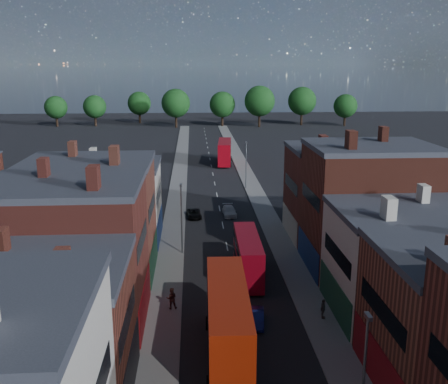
{
  "coord_description": "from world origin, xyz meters",
  "views": [
    {
      "loc": [
        -3.8,
        -23.05,
        20.76
      ],
      "look_at": [
        0.0,
        37.4,
        5.24
      ],
      "focal_mm": 40.0,
      "sensor_mm": 36.0,
      "label": 1
    }
  ],
  "objects": [
    {
      "name": "bus_2",
      "position": [
        2.95,
        82.13,
        2.67
      ],
      "size": [
        3.59,
        11.62,
        4.94
      ],
      "rotation": [
        0.0,
        0.0,
        -0.08
      ],
      "color": "#9B0612",
      "rests_on": "ground"
    },
    {
      "name": "pavement_west",
      "position": [
        -6.5,
        50.0,
        0.06
      ],
      "size": [
        3.0,
        200.0,
        0.12
      ],
      "primitive_type": "cube",
      "color": "gray",
      "rests_on": "ground"
    },
    {
      "name": "ped_3",
      "position": [
        6.84,
        14.22,
        0.98
      ],
      "size": [
        0.66,
        1.09,
        1.73
      ],
      "primitive_type": "imported",
      "rotation": [
        0.0,
        0.0,
        1.37
      ],
      "color": "#5D5550",
      "rests_on": "pavement_east"
    },
    {
      "name": "pavement_east",
      "position": [
        6.5,
        50.0,
        0.06
      ],
      "size": [
        3.0,
        200.0,
        0.12
      ],
      "primitive_type": "cube",
      "color": "gray",
      "rests_on": "ground"
    },
    {
      "name": "lamp_post_3",
      "position": [
        5.2,
        60.0,
        4.7
      ],
      "size": [
        0.25,
        0.7,
        8.12
      ],
      "color": "slate",
      "rests_on": "ground"
    },
    {
      "name": "lamp_post_2",
      "position": [
        -5.2,
        30.0,
        4.7
      ],
      "size": [
        0.25,
        0.7,
        8.12
      ],
      "color": "slate",
      "rests_on": "ground"
    },
    {
      "name": "car_1",
      "position": [
        1.2,
        13.82,
        0.56
      ],
      "size": [
        1.57,
        3.53,
        1.12
      ],
      "primitive_type": "imported",
      "rotation": [
        0.0,
        0.0,
        -0.11
      ],
      "color": "navy",
      "rests_on": "ground"
    },
    {
      "name": "ped_1",
      "position": [
        -5.87,
        16.77,
        1.07
      ],
      "size": [
        0.96,
        0.56,
        1.91
      ],
      "primitive_type": "imported",
      "rotation": [
        0.0,
        0.0,
        3.2
      ],
      "color": "#3A1B17",
      "rests_on": "pavement_west"
    },
    {
      "name": "bus_1",
      "position": [
        1.5,
        23.27,
        2.29
      ],
      "size": [
        2.6,
        9.84,
        4.24
      ],
      "rotation": [
        0.0,
        0.0,
        -0.02
      ],
      "color": "#A4091B",
      "rests_on": "ground"
    },
    {
      "name": "bus_0",
      "position": [
        -1.5,
        9.21,
        2.89
      ],
      "size": [
        3.35,
        12.47,
        5.36
      ],
      "rotation": [
        0.0,
        0.0,
        -0.02
      ],
      "color": "#BA240A",
      "rests_on": "ground"
    },
    {
      "name": "lamp_post_1",
      "position": [
        5.2,
        0.0,
        4.7
      ],
      "size": [
        0.25,
        0.7,
        8.12
      ],
      "color": "slate",
      "rests_on": "ground"
    },
    {
      "name": "car_3",
      "position": [
        1.2,
        44.42,
        0.63
      ],
      "size": [
        1.99,
        4.45,
        1.27
      ],
      "primitive_type": "imported",
      "rotation": [
        0.0,
        0.0,
        0.05
      ],
      "color": "silver",
      "rests_on": "ground"
    },
    {
      "name": "car_2",
      "position": [
        -3.8,
        43.73,
        0.57
      ],
      "size": [
        2.18,
        4.2,
        1.13
      ],
      "primitive_type": "imported",
      "rotation": [
        0.0,
        0.0,
        0.08
      ],
      "color": "black",
      "rests_on": "ground"
    }
  ]
}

